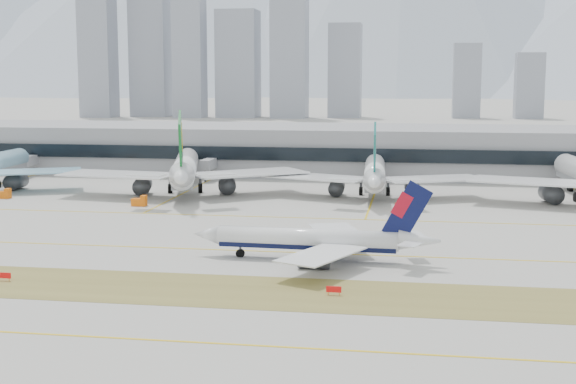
% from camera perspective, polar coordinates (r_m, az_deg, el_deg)
% --- Properties ---
extents(ground, '(3000.00, 3000.00, 0.00)m').
position_cam_1_polar(ground, '(149.50, -2.38, -3.80)').
color(ground, '#A39F98').
rests_on(ground, ground).
extents(apron_markings, '(360.00, 122.22, 0.06)m').
position_cam_1_polar(apron_markings, '(99.01, -8.71, -10.20)').
color(apron_markings, olive).
rests_on(apron_markings, ground).
extents(taxiing_airliner, '(42.83, 37.22, 14.39)m').
position_cam_1_polar(taxiing_airliner, '(136.69, 2.01, -3.45)').
color(taxiing_airliner, white).
rests_on(taxiing_airliner, ground).
extents(widebody_eva, '(64.15, 64.01, 23.60)m').
position_cam_1_polar(widebody_eva, '(215.55, -7.35, 1.55)').
color(widebody_eva, white).
rests_on(widebody_eva, ground).
extents(widebody_cathay, '(58.52, 57.25, 20.87)m').
position_cam_1_polar(widebody_cathay, '(210.98, 6.18, 1.23)').
color(widebody_cathay, white).
rests_on(widebody_cathay, ground).
extents(terminal, '(280.00, 43.10, 15.00)m').
position_cam_1_polar(terminal, '(260.81, 2.65, 3.04)').
color(terminal, gray).
rests_on(terminal, ground).
extents(hold_sign_left, '(2.20, 0.15, 1.35)m').
position_cam_1_polar(hold_sign_left, '(130.92, -19.54, -5.62)').
color(hold_sign_left, red).
rests_on(hold_sign_left, ground).
extents(hold_sign_right, '(2.20, 0.15, 1.35)m').
position_cam_1_polar(hold_sign_right, '(115.84, 3.27, -6.93)').
color(hold_sign_right, red).
rests_on(hold_sign_right, ground).
extents(gse_a, '(3.55, 2.00, 2.60)m').
position_cam_1_polar(gse_a, '(218.39, -19.54, -0.16)').
color(gse_a, orange).
rests_on(gse_a, ground).
extents(gse_c, '(3.55, 2.00, 2.60)m').
position_cam_1_polar(gse_c, '(188.46, 8.18, -1.03)').
color(gse_c, orange).
rests_on(gse_c, ground).
extents(gse_b, '(3.55, 2.00, 2.60)m').
position_cam_1_polar(gse_b, '(197.13, -10.49, -0.68)').
color(gse_b, orange).
rests_on(gse_b, ground).
extents(city_skyline, '(342.00, 49.80, 140.00)m').
position_cam_1_polar(city_skyline, '(612.26, -3.76, 9.99)').
color(city_skyline, gray).
rests_on(city_skyline, ground).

